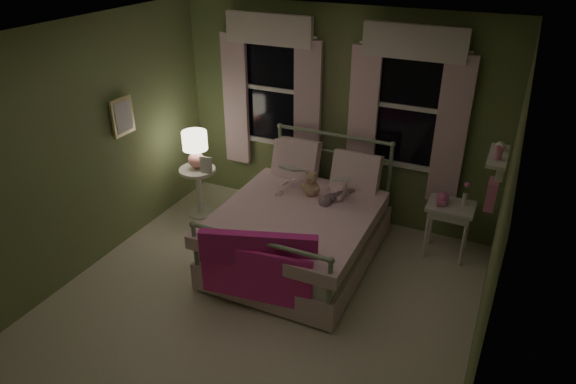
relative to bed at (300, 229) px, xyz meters
The scene contains 18 objects.
room_shell 1.33m from the bed, 92.27° to the right, with size 4.20×4.20×4.20m.
bed is the anchor object (origin of this frame).
pink_throw 1.04m from the bed, 89.69° to the right, with size 1.10×0.44×0.71m.
child_left 0.76m from the bed, 122.39° to the left, with size 0.26×0.17×0.73m, color #F7D1DD.
child_right 0.76m from the bed, 56.58° to the left, with size 0.35×0.27×0.73m, color #F7D1DD.
book_left 0.67m from the bed, 146.36° to the left, with size 0.20×0.27×0.03m, color beige.
book_right 0.64m from the bed, 32.61° to the left, with size 0.20×0.27×0.02m, color beige.
teddy_bear 0.50m from the bed, 88.85° to the left, with size 0.23×0.19×0.31m.
nightstand_left 1.61m from the bed, 167.39° to the left, with size 0.46×0.46×0.65m.
table_lamp 1.71m from the bed, 167.39° to the left, with size 0.31×0.31×0.48m.
book_nightstand 1.52m from the bed, 169.55° to the left, with size 0.16×0.22×0.02m, color beige.
nightstand_right 1.66m from the bed, 26.81° to the left, with size 0.50×0.40×0.64m.
pink_toy 1.59m from the bed, 28.30° to the left, with size 0.14×0.19×0.14m.
bud_vase 1.83m from the bed, 26.50° to the left, with size 0.06×0.06×0.28m.
window_left 1.87m from the bed, 129.47° to the left, with size 1.34×0.13×1.96m.
window_right 1.84m from the bed, 53.00° to the left, with size 1.34×0.13×1.96m.
wall_shelf 2.20m from the bed, ahead, with size 0.15×0.50×0.60m.
framed_picture 2.31m from the bed, 169.94° to the right, with size 0.03×0.32×0.42m.
Camera 1 is at (1.95, -3.48, 3.39)m, focal length 32.00 mm.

